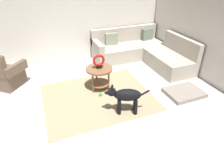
{
  "coord_description": "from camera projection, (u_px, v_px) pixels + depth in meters",
  "views": [
    {
      "loc": [
        -0.85,
        -2.7,
        2.5
      ],
      "look_at": [
        0.45,
        0.6,
        0.55
      ],
      "focal_mm": 31.27,
      "sensor_mm": 36.0,
      "label": 1
    }
  ],
  "objects": [
    {
      "name": "ground_plane",
      "position": [
        102.0,
        120.0,
        3.7
      ],
      "size": [
        6.0,
        6.0,
        0.1
      ],
      "primitive_type": "cube",
      "color": "beige"
    },
    {
      "name": "wall_back",
      "position": [
        66.0,
        15.0,
        5.43
      ],
      "size": [
        6.0,
        0.12,
        2.7
      ],
      "primitive_type": "cube",
      "color": "silver",
      "rests_on": "ground_plane"
    },
    {
      "name": "area_rug",
      "position": [
        98.0,
        97.0,
        4.3
      ],
      "size": [
        2.3,
        1.9,
        0.01
      ],
      "primitive_type": "cube",
      "color": "tan",
      "rests_on": "ground_plane"
    },
    {
      "name": "sectional_couch",
      "position": [
        142.0,
        52.0,
        5.83
      ],
      "size": [
        2.2,
        2.25,
        0.88
      ],
      "color": "#B2A899",
      "rests_on": "ground_plane"
    },
    {
      "name": "armchair",
      "position": [
        5.0,
        74.0,
        4.52
      ],
      "size": [
        1.0,
        0.97,
        0.88
      ],
      "rotation": [
        0.0,
        0.0,
        -0.69
      ],
      "color": "brown",
      "rests_on": "ground_plane"
    },
    {
      "name": "side_table",
      "position": [
        99.0,
        73.0,
        4.39
      ],
      "size": [
        0.6,
        0.6,
        0.54
      ],
      "color": "brown",
      "rests_on": "ground_plane"
    },
    {
      "name": "torus_sculpture",
      "position": [
        99.0,
        61.0,
        4.25
      ],
      "size": [
        0.28,
        0.08,
        0.33
      ],
      "color": "black",
      "rests_on": "side_table"
    },
    {
      "name": "dog_bed_mat",
      "position": [
        184.0,
        93.0,
        4.36
      ],
      "size": [
        0.8,
        0.6,
        0.09
      ],
      "primitive_type": "cube",
      "color": "gray",
      "rests_on": "ground_plane"
    },
    {
      "name": "dog",
      "position": [
        125.0,
        96.0,
        3.66
      ],
      "size": [
        0.81,
        0.39,
        0.63
      ],
      "rotation": [
        0.0,
        0.0,
        1.2
      ],
      "color": "black",
      "rests_on": "ground_plane"
    },
    {
      "name": "dog_toy_ball",
      "position": [
        100.0,
        95.0,
        4.3
      ],
      "size": [
        0.08,
        0.08,
        0.08
      ],
      "primitive_type": "sphere",
      "color": "green",
      "rests_on": "ground_plane"
    }
  ]
}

